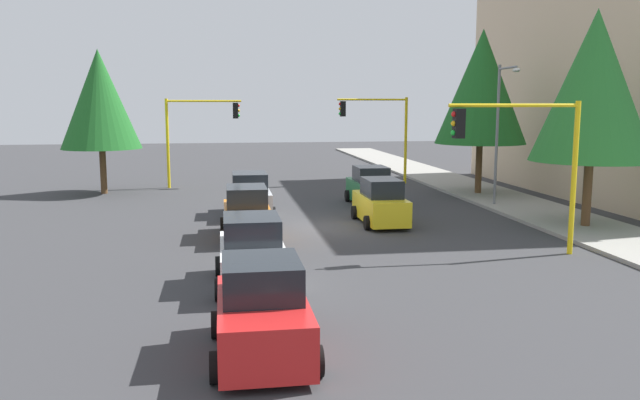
{
  "coord_description": "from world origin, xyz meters",
  "views": [
    {
      "loc": [
        25.81,
        -4.27,
        5.1
      ],
      "look_at": [
        0.26,
        -0.31,
        1.2
      ],
      "focal_mm": 35.75,
      "sensor_mm": 36.0,
      "label": 1
    }
  ],
  "objects": [
    {
      "name": "car_red",
      "position": [
        13.31,
        -3.52,
        0.9
      ],
      "size": [
        3.76,
        2.11,
        1.98
      ],
      "color": "red",
      "rests_on": "ground"
    },
    {
      "name": "car_green",
      "position": [
        -5.71,
        3.21,
        0.9
      ],
      "size": [
        3.75,
        2.09,
        1.98
      ],
      "color": "#1E7238",
      "rests_on": "ground"
    },
    {
      "name": "apartment_block",
      "position": [
        -8.17,
        18.5,
        8.2
      ],
      "size": [
        21.7,
        9.3,
        16.38
      ],
      "color": "beige",
      "rests_on": "ground"
    },
    {
      "name": "car_orange",
      "position": [
        1.59,
        -3.36,
        0.9
      ],
      "size": [
        4.19,
        2.05,
        1.98
      ],
      "color": "orange",
      "rests_on": "ground"
    },
    {
      "name": "car_white",
      "position": [
        8.23,
        -3.48,
        0.9
      ],
      "size": [
        3.98,
        2.09,
        1.98
      ],
      "color": "white",
      "rests_on": "ground"
    },
    {
      "name": "tree_roadside_near",
      "position": [
        2.0,
        10.5,
        5.81
      ],
      "size": [
        4.82,
        4.82,
        8.84
      ],
      "color": "brown",
      "rests_on": "ground"
    },
    {
      "name": "traffic_signal_far_left",
      "position": [
        -14.0,
        5.68,
        3.93
      ],
      "size": [
        0.36,
        4.59,
        5.54
      ],
      "color": "yellow",
      "rests_on": "ground"
    },
    {
      "name": "sidewalk_kerb",
      "position": [
        -5.0,
        10.5,
        0.07
      ],
      "size": [
        80.0,
        4.0,
        0.15
      ],
      "primitive_type": "cube",
      "color": "gray",
      "rests_on": "ground"
    },
    {
      "name": "street_lamp_curbside",
      "position": [
        -3.61,
        9.2,
        4.35
      ],
      "size": [
        2.15,
        0.28,
        7.0
      ],
      "color": "slate",
      "rests_on": "ground"
    },
    {
      "name": "tree_roadside_mid",
      "position": [
        -8.0,
        10.0,
        6.04
      ],
      "size": [
        5.0,
        5.0,
        9.18
      ],
      "color": "brown",
      "rests_on": "ground"
    },
    {
      "name": "car_yellow",
      "position": [
        -0.39,
        2.42,
        0.9
      ],
      "size": [
        4.11,
        1.93,
        1.98
      ],
      "color": "yellow",
      "rests_on": "ground"
    },
    {
      "name": "traffic_signal_far_right",
      "position": [
        -14.0,
        -5.66,
        3.86
      ],
      "size": [
        0.36,
        4.59,
        5.44
      ],
      "color": "yellow",
      "rests_on": "ground"
    },
    {
      "name": "lane_arrow_near",
      "position": [
        11.51,
        -3.0,
        0.01
      ],
      "size": [
        2.4,
        1.1,
        1.1
      ],
      "color": "silver",
      "rests_on": "ground"
    },
    {
      "name": "tree_opposite_side",
      "position": [
        -12.0,
        -11.0,
        5.37
      ],
      "size": [
        4.46,
        4.46,
        8.17
      ],
      "color": "brown",
      "rests_on": "ground"
    },
    {
      "name": "car_silver",
      "position": [
        -3.38,
        -3.02,
        0.9
      ],
      "size": [
        4.2,
        2.1,
        1.98
      ],
      "color": "#B2B5BA",
      "rests_on": "ground"
    },
    {
      "name": "traffic_signal_near_left",
      "position": [
        6.0,
        5.62,
        3.71
      ],
      "size": [
        0.36,
        4.59,
        5.21
      ],
      "color": "yellow",
      "rests_on": "ground"
    },
    {
      "name": "ground_plane",
      "position": [
        0.0,
        0.0,
        0.0
      ],
      "size": [
        120.0,
        120.0,
        0.0
      ],
      "primitive_type": "plane",
      "color": "#353538"
    }
  ]
}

